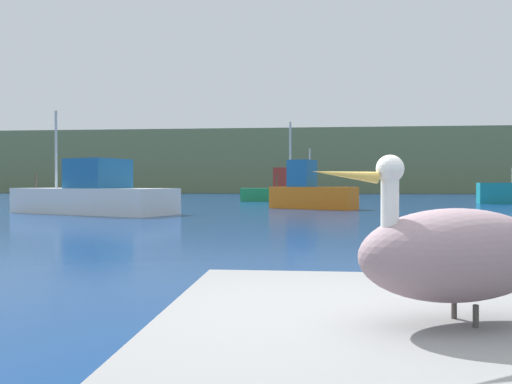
# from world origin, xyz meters

# --- Properties ---
(hillside_backdrop) EXTENTS (140.00, 13.30, 9.85)m
(hillside_backdrop) POSITION_xyz_m (0.00, 81.01, 4.92)
(hillside_backdrop) COLOR #6B7A51
(hillside_backdrop) RESTS_ON ground
(pier_dock) EXTENTS (3.19, 3.10, 0.63)m
(pier_dock) POSITION_xyz_m (0.51, -0.23, 0.31)
(pier_dock) COLOR gray
(pier_dock) RESTS_ON ground
(pelican) EXTENTS (1.35, 0.84, 0.87)m
(pelican) POSITION_xyz_m (0.50, -0.23, 0.99)
(pelican) COLOR gray
(pelican) RESTS_ON pier_dock
(fishing_boat_green) EXTENTS (6.96, 2.24, 4.21)m
(fishing_boat_green) POSITION_xyz_m (-2.02, 38.31, 0.85)
(fishing_boat_green) COLOR #1E8C4C
(fishing_boat_green) RESTS_ON ground
(fishing_boat_orange) EXTENTS (4.93, 3.45, 4.87)m
(fishing_boat_orange) POSITION_xyz_m (-0.02, 25.60, 0.92)
(fishing_boat_orange) COLOR orange
(fishing_boat_orange) RESTS_ON ground
(fishing_boat_white) EXTENTS (8.42, 5.56, 4.89)m
(fishing_boat_white) POSITION_xyz_m (-9.98, 19.84, 0.84)
(fishing_boat_white) COLOR white
(fishing_boat_white) RESTS_ON ground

